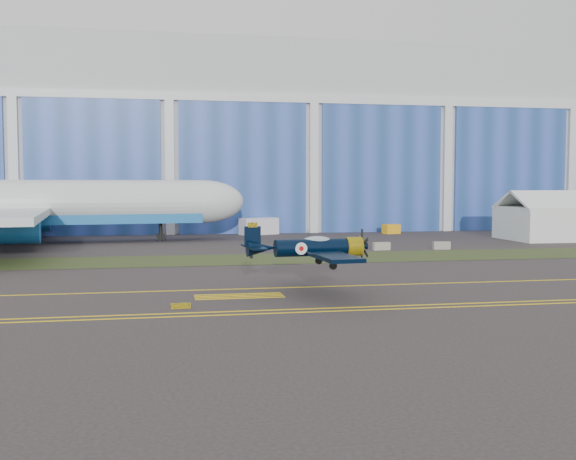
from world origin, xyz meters
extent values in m
plane|color=#393232|center=(0.00, 0.00, 0.00)|extent=(260.00, 260.00, 0.00)
cube|color=#475128|center=(0.00, 14.00, 0.02)|extent=(260.00, 10.00, 0.02)
cube|color=silver|center=(0.00, 72.00, 15.00)|extent=(220.00, 45.00, 30.00)
cube|color=#274B93|center=(0.00, 49.20, 10.00)|extent=(220.00, 0.60, 20.00)
cube|color=silver|center=(0.00, 49.15, 20.60)|extent=(220.00, 0.70, 1.20)
cube|color=yellow|center=(0.00, -5.00, 0.01)|extent=(200.00, 0.20, 0.02)
cube|color=yellow|center=(0.00, -14.50, 0.01)|extent=(80.00, 0.20, 0.02)
cube|color=yellow|center=(0.00, -13.50, 0.01)|extent=(80.00, 0.20, 0.02)
cube|color=yellow|center=(-22.00, -12.00, 0.17)|extent=(1.20, 0.15, 0.35)
cube|color=white|center=(-8.91, 47.08, 1.24)|extent=(6.17, 4.36, 2.48)
cube|color=#FBAD16|center=(11.18, 44.95, 0.72)|extent=(2.78, 2.13, 1.44)
cube|color=gray|center=(-2.87, 20.57, 0.45)|extent=(2.04, 0.77, 0.90)
cube|color=#9B9C89|center=(1.56, 20.62, 0.45)|extent=(2.05, 0.80, 0.90)
cube|color=gray|center=(8.71, 20.25, 0.45)|extent=(2.04, 0.73, 0.90)
camera|label=1|loc=(-22.92, -52.95, 7.55)|focal=42.00mm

